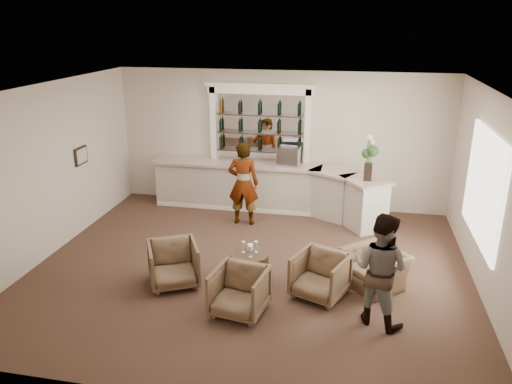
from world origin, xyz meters
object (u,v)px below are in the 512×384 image
(armchair_right, at_px, (320,276))
(espresso_machine, at_px, (289,156))
(guest, at_px, (380,269))
(armchair_center, at_px, (239,292))
(armchair_far, at_px, (375,269))
(cocktail_table, at_px, (250,266))
(armchair_left, at_px, (173,264))
(sommelier, at_px, (243,183))
(bar_counter, at_px, (270,188))
(flower_vase, at_px, (369,155))

(armchair_right, xyz_separation_m, espresso_machine, (-1.07, 3.82, 0.98))
(guest, relative_size, armchair_right, 2.14)
(armchair_center, bearing_deg, armchair_far, 40.96)
(cocktail_table, height_order, armchair_right, armchair_right)
(cocktail_table, xyz_separation_m, guest, (2.19, -0.91, 0.64))
(armchair_left, bearing_deg, espresso_machine, 42.53)
(armchair_right, bearing_deg, armchair_center, -125.86)
(sommelier, height_order, armchair_far, sommelier)
(bar_counter, relative_size, armchair_right, 6.87)
(armchair_right, distance_m, flower_vase, 3.39)
(bar_counter, relative_size, espresso_machine, 11.32)
(bar_counter, xyz_separation_m, espresso_machine, (0.43, 0.09, 0.79))
(espresso_machine, bearing_deg, bar_counter, -163.34)
(armchair_far, height_order, espresso_machine, espresso_machine)
(armchair_center, height_order, flower_vase, flower_vase)
(cocktail_table, relative_size, espresso_machine, 1.34)
(bar_counter, relative_size, cocktail_table, 8.46)
(armchair_far, height_order, flower_vase, flower_vase)
(bar_counter, relative_size, sommelier, 3.01)
(armchair_left, bearing_deg, sommelier, 51.77)
(cocktail_table, relative_size, armchair_center, 0.82)
(armchair_far, relative_size, flower_vase, 1.00)
(cocktail_table, bearing_deg, guest, -22.49)
(armchair_far, distance_m, flower_vase, 2.85)
(cocktail_table, relative_size, flower_vase, 0.68)
(armchair_right, relative_size, flower_vase, 0.84)
(cocktail_table, bearing_deg, armchair_center, -86.47)
(cocktail_table, relative_size, armchair_right, 0.81)
(guest, distance_m, espresso_machine, 4.85)
(cocktail_table, height_order, armchair_center, armchair_center)
(bar_counter, relative_size, armchair_center, 6.93)
(cocktail_table, distance_m, armchair_far, 2.19)
(armchair_right, bearing_deg, cocktail_table, -172.81)
(cocktail_table, xyz_separation_m, armchair_center, (0.07, -1.09, 0.13))
(bar_counter, xyz_separation_m, guest, (2.42, -4.30, 0.32))
(cocktail_table, distance_m, espresso_machine, 3.67)
(cocktail_table, bearing_deg, armchair_left, -160.82)
(bar_counter, distance_m, espresso_machine, 0.90)
(armchair_left, height_order, flower_vase, flower_vase)
(flower_vase, bearing_deg, armchair_left, -136.17)
(bar_counter, distance_m, cocktail_table, 3.42)
(sommelier, xyz_separation_m, armchair_left, (-0.58, -2.95, -0.56))
(sommelier, distance_m, armchair_center, 3.73)
(sommelier, bearing_deg, armchair_right, 123.04)
(armchair_right, bearing_deg, armchair_far, 53.04)
(cocktail_table, xyz_separation_m, armchair_far, (2.17, 0.21, 0.07))
(guest, bearing_deg, armchair_center, 32.86)
(cocktail_table, bearing_deg, sommelier, 105.21)
(cocktail_table, bearing_deg, armchair_far, 5.63)
(bar_counter, xyz_separation_m, armchair_left, (-1.03, -3.84, -0.19))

